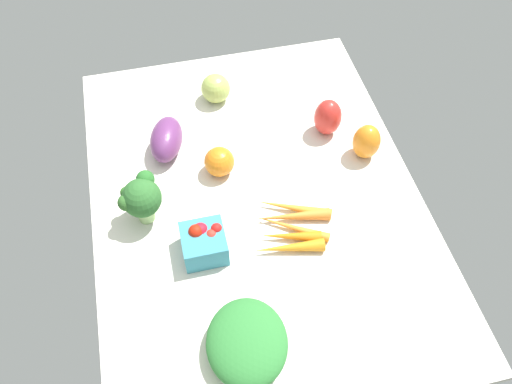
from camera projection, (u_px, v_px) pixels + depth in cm
name	position (u px, v px, depth cm)	size (l,w,h in cm)	color
tablecloth	(256.00, 200.00, 127.02)	(104.00, 76.00, 2.00)	silver
carrot_bunch	(292.00, 226.00, 119.71)	(17.37, 19.93, 2.94)	orange
bell_pepper_red	(328.00, 117.00, 134.66)	(6.91, 6.91, 10.26)	red
eggplant	(166.00, 139.00, 131.93)	(13.70, 7.74, 7.74)	#643067
berry_basket	(204.00, 242.00, 114.71)	(9.31, 9.31, 7.69)	teal
heirloom_tomato_orange	(219.00, 162.00, 127.95)	(7.27, 7.27, 7.27)	orange
bell_pepper_orange	(366.00, 142.00, 130.22)	(6.73, 6.73, 9.59)	orange
heirloom_tomato_green	(216.00, 88.00, 142.76)	(7.76, 7.76, 7.76)	#9FB353
broccoli_head	(141.00, 197.00, 117.01)	(9.62, 9.56, 12.03)	#9EC37A
leafy_greens_clump	(247.00, 342.00, 101.72)	(18.18, 15.63, 6.71)	#2D7632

